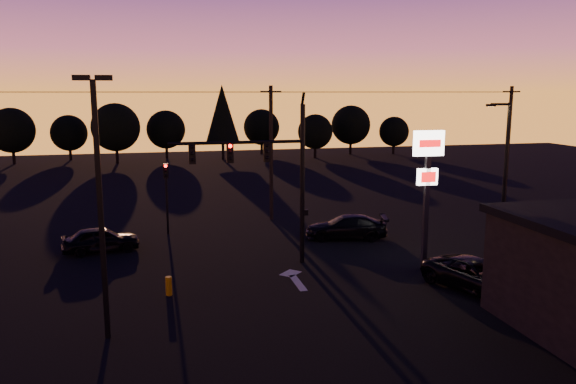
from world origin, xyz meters
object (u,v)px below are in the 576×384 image
object	(u,v)px
parking_lot_light	(99,191)
traffic_signal_mast	(271,168)
car_left	(101,239)
pylon_sign	(428,170)
car_right	(346,227)
secondary_signal	(166,188)
streetlight	(504,165)
bollard	(169,286)
suv_parked	(477,275)

from	to	relation	value
parking_lot_light	traffic_signal_mast	bearing A→B (deg)	43.37
traffic_signal_mast	car_left	size ratio (longest dim) A/B	2.12
pylon_sign	car_left	size ratio (longest dim) A/B	1.68
traffic_signal_mast	car_left	distance (m)	10.52
traffic_signal_mast	car_right	size ratio (longest dim) A/B	1.78
secondary_signal	streetlight	distance (m)	19.89
traffic_signal_mast	parking_lot_light	distance (m)	10.19
streetlight	bollard	distance (m)	20.15
parking_lot_light	bollard	distance (m)	6.56
car_right	suv_parked	xyz separation A→B (m)	(2.63, -9.73, -0.01)
traffic_signal_mast	bollard	distance (m)	7.58
pylon_sign	streetlight	size ratio (longest dim) A/B	0.85
pylon_sign	suv_parked	size ratio (longest dim) A/B	1.38
bollard	car_left	distance (m)	8.35
parking_lot_light	bollard	world-z (taller)	parking_lot_light
secondary_signal	bollard	xyz separation A→B (m)	(-0.26, -10.70, -2.45)
secondary_signal	parking_lot_light	xyz separation A→B (m)	(-2.50, -14.49, 2.41)
secondary_signal	bollard	bearing A→B (deg)	-91.41
parking_lot_light	pylon_sign	world-z (taller)	parking_lot_light
parking_lot_light	car_right	xyz separation A→B (m)	(12.77, 10.98, -4.57)
pylon_sign	streetlight	xyz separation A→B (m)	(6.91, 4.00, -0.49)
parking_lot_light	bollard	size ratio (longest dim) A/B	11.18
bollard	suv_parked	xyz separation A→B (m)	(13.16, -2.53, 0.28)
streetlight	car_left	xyz separation A→B (m)	(-22.55, 2.92, -3.73)
car_left	pylon_sign	bearing A→B (deg)	-123.75
traffic_signal_mast	car_left	xyz separation A→B (m)	(-8.55, 4.43, -4.25)
secondary_signal	streetlight	size ratio (longest dim) A/B	0.54
bollard	car_right	distance (m)	12.76
bollard	suv_parked	bearing A→B (deg)	-10.87
streetlight	car_left	bearing A→B (deg)	172.62
pylon_sign	suv_parked	xyz separation A→B (m)	(0.90, -3.24, -4.23)
traffic_signal_mast	car_left	world-z (taller)	traffic_signal_mast
bollard	parking_lot_light	bearing A→B (deg)	-120.56
parking_lot_light	car_left	bearing A→B (deg)	95.72
car_left	car_right	bearing A→B (deg)	-101.68
parking_lot_light	car_right	distance (m)	17.46
car_right	traffic_signal_mast	bearing A→B (deg)	-39.81
secondary_signal	car_right	bearing A→B (deg)	-18.83
parking_lot_light	car_right	bearing A→B (deg)	40.69
secondary_signal	car_right	world-z (taller)	secondary_signal
streetlight	car_right	bearing A→B (deg)	163.96
car_left	car_right	xyz separation A→B (m)	(13.92, -0.44, 0.01)
secondary_signal	pylon_sign	xyz separation A→B (m)	(12.00, -9.99, 2.05)
bollard	car_left	world-z (taller)	car_left
streetlight	suv_parked	size ratio (longest dim) A/B	1.62
traffic_signal_mast	bollard	bearing A→B (deg)	-148.17
traffic_signal_mast	secondary_signal	world-z (taller)	traffic_signal_mast
streetlight	suv_parked	world-z (taller)	streetlight
suv_parked	car_left	bearing A→B (deg)	127.29
secondary_signal	suv_parked	size ratio (longest dim) A/B	0.88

